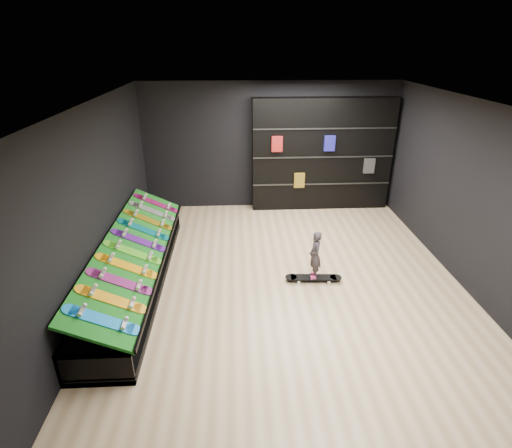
{
  "coord_description": "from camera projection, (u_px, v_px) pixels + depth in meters",
  "views": [
    {
      "loc": [
        -0.83,
        -5.9,
        3.84
      ],
      "look_at": [
        -0.5,
        0.2,
        1.0
      ],
      "focal_mm": 28.0,
      "sensor_mm": 36.0,
      "label": 1
    }
  ],
  "objects": [
    {
      "name": "floor",
      "position": [
        285.0,
        280.0,
        7.0
      ],
      "size": [
        6.0,
        7.0,
        0.01
      ],
      "primitive_type": "cube",
      "color": "#C8AF87",
      "rests_on": "ground"
    },
    {
      "name": "ceiling",
      "position": [
        291.0,
        103.0,
        5.74
      ],
      "size": [
        6.0,
        7.0,
        0.01
      ],
      "primitive_type": "cube",
      "color": "white",
      "rests_on": "ground"
    },
    {
      "name": "wall_back",
      "position": [
        269.0,
        147.0,
        9.54
      ],
      "size": [
        6.0,
        0.02,
        3.0
      ],
      "primitive_type": "cube",
      "color": "black",
      "rests_on": "ground"
    },
    {
      "name": "wall_front",
      "position": [
        343.0,
        360.0,
        3.2
      ],
      "size": [
        6.0,
        0.02,
        3.0
      ],
      "primitive_type": "cube",
      "color": "black",
      "rests_on": "ground"
    },
    {
      "name": "wall_left",
      "position": [
        97.0,
        204.0,
        6.22
      ],
      "size": [
        0.02,
        7.0,
        3.0
      ],
      "primitive_type": "cube",
      "color": "black",
      "rests_on": "ground"
    },
    {
      "name": "wall_right",
      "position": [
        470.0,
        197.0,
        6.52
      ],
      "size": [
        0.02,
        7.0,
        3.0
      ],
      "primitive_type": "cube",
      "color": "black",
      "rests_on": "ground"
    },
    {
      "name": "display_rack",
      "position": [
        136.0,
        272.0,
        6.77
      ],
      "size": [
        0.9,
        4.5,
        0.5
      ],
      "primitive_type": null,
      "color": "black",
      "rests_on": "ground"
    },
    {
      "name": "turf_ramp",
      "position": [
        136.0,
        248.0,
        6.58
      ],
      "size": [
        0.92,
        4.5,
        0.46
      ],
      "primitive_type": "cube",
      "rotation": [
        0.0,
        0.44,
        0.0
      ],
      "color": "#0E5912",
      "rests_on": "display_rack"
    },
    {
      "name": "back_shelving",
      "position": [
        322.0,
        155.0,
        9.51
      ],
      "size": [
        3.31,
        0.39,
        2.65
      ],
      "primitive_type": "cube",
      "color": "black",
      "rests_on": "ground"
    },
    {
      "name": "floor_skateboard",
      "position": [
        313.0,
        279.0,
        6.94
      ],
      "size": [
        0.99,
        0.28,
        0.09
      ],
      "primitive_type": null,
      "rotation": [
        0.0,
        0.0,
        -0.06
      ],
      "color": "black",
      "rests_on": "ground"
    },
    {
      "name": "child",
      "position": [
        314.0,
        264.0,
        6.81
      ],
      "size": [
        0.14,
        0.2,
        0.52
      ],
      "primitive_type": "imported",
      "rotation": [
        0.0,
        0.0,
        -1.53
      ],
      "color": "black",
      "rests_on": "floor_skateboard"
    },
    {
      "name": "display_board_0",
      "position": [
        102.0,
        320.0,
        4.85
      ],
      "size": [
        0.93,
        0.22,
        0.5
      ],
      "primitive_type": null,
      "rotation": [
        0.0,
        0.44,
        0.0
      ],
      "color": "blue",
      "rests_on": "turf_ramp"
    },
    {
      "name": "display_board_1",
      "position": [
        112.0,
        299.0,
        5.23
      ],
      "size": [
        0.93,
        0.22,
        0.5
      ],
      "primitive_type": null,
      "rotation": [
        0.0,
        0.44,
        0.0
      ],
      "color": "orange",
      "rests_on": "turf_ramp"
    },
    {
      "name": "display_board_2",
      "position": [
        120.0,
        282.0,
        5.61
      ],
      "size": [
        0.93,
        0.22,
        0.5
      ],
      "primitive_type": null,
      "rotation": [
        0.0,
        0.44,
        0.0
      ],
      "color": "#2626BF",
      "rests_on": "turf_ramp"
    },
    {
      "name": "display_board_3",
      "position": [
        127.0,
        266.0,
        5.99
      ],
      "size": [
        0.93,
        0.22,
        0.5
      ],
      "primitive_type": null,
      "rotation": [
        0.0,
        0.44,
        0.0
      ],
      "color": "yellow",
      "rests_on": "turf_ramp"
    },
    {
      "name": "display_board_4",
      "position": [
        133.0,
        252.0,
        6.38
      ],
      "size": [
        0.93,
        0.22,
        0.5
      ],
      "primitive_type": null,
      "rotation": [
        0.0,
        0.44,
        0.0
      ],
      "color": "green",
      "rests_on": "turf_ramp"
    },
    {
      "name": "display_board_5",
      "position": [
        139.0,
        240.0,
        6.76
      ],
      "size": [
        0.93,
        0.22,
        0.5
      ],
      "primitive_type": null,
      "rotation": [
        0.0,
        0.44,
        0.0
      ],
      "color": "purple",
      "rests_on": "turf_ramp"
    },
    {
      "name": "display_board_6",
      "position": [
        144.0,
        230.0,
        7.14
      ],
      "size": [
        0.93,
        0.22,
        0.5
      ],
      "primitive_type": null,
      "rotation": [
        0.0,
        0.44,
        0.0
      ],
      "color": "#0C8C99",
      "rests_on": "turf_ramp"
    },
    {
      "name": "display_board_7",
      "position": [
        149.0,
        220.0,
        7.52
      ],
      "size": [
        0.93,
        0.22,
        0.5
      ],
      "primitive_type": null,
      "rotation": [
        0.0,
        0.44,
        0.0
      ],
      "color": "yellow",
      "rests_on": "turf_ramp"
    },
    {
      "name": "display_board_8",
      "position": [
        153.0,
        211.0,
        7.91
      ],
      "size": [
        0.93,
        0.22,
        0.5
      ],
      "primitive_type": null,
      "rotation": [
        0.0,
        0.44,
        0.0
      ],
      "color": "black",
      "rests_on": "turf_ramp"
    },
    {
      "name": "display_board_9",
      "position": [
        156.0,
        203.0,
        8.29
      ],
      "size": [
        0.93,
        0.22,
        0.5
      ],
      "primitive_type": null,
      "rotation": [
        0.0,
        0.44,
        0.0
      ],
      "color": "#E5198C",
      "rests_on": "turf_ramp"
    }
  ]
}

